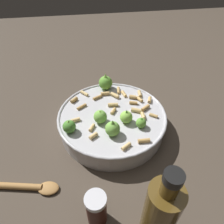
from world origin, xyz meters
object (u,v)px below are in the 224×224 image
at_px(olive_oil_bottle, 160,214).
at_px(cooking_pan, 112,120).
at_px(pepper_shaker, 96,209).
at_px(wooden_spoon, 13,186).

bearing_deg(olive_oil_bottle, cooking_pan, -173.48).
relative_size(pepper_shaker, wooden_spoon, 0.37).
relative_size(olive_oil_bottle, wooden_spoon, 0.88).
distance_m(pepper_shaker, wooden_spoon, 0.23).
xyz_separation_m(pepper_shaker, wooden_spoon, (-0.11, -0.20, -0.04)).
bearing_deg(olive_oil_bottle, wooden_spoon, -116.34).
distance_m(pepper_shaker, olive_oil_bottle, 0.13).
distance_m(cooking_pan, wooden_spoon, 0.32).
height_order(cooking_pan, wooden_spoon, cooking_pan).
bearing_deg(wooden_spoon, cooking_pan, 120.62).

